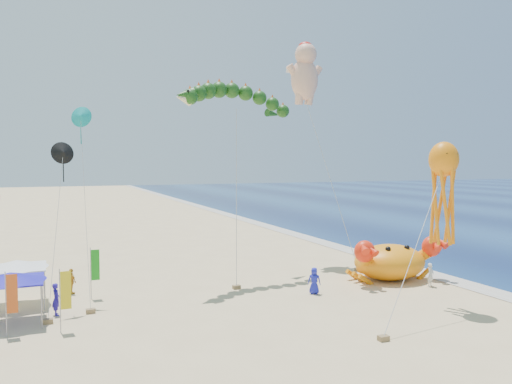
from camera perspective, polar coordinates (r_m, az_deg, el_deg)
ground at (r=32.56m, az=4.70°, el=-11.61°), size 320.00×320.00×0.00m
foam_strip at (r=39.36m, az=20.65°, el=-9.17°), size 320.00×320.00×0.00m
crab_inflatable at (r=37.40m, az=15.13°, el=-7.57°), size 7.17×4.49×3.14m
dragon_kite at (r=36.25m, az=-2.48°, el=10.23°), size 9.84×5.67×13.84m
cherub_kite at (r=43.61m, az=5.62°, el=13.52°), size 3.27×6.77×18.60m
octopus_kite at (r=30.70m, az=20.59°, el=0.73°), size 7.71×4.35×9.62m
canopy_blue at (r=29.29m, az=-26.28°, el=-8.74°), size 3.54×3.54×2.71m
canopy_white at (r=32.72m, az=-25.70°, el=-7.47°), size 3.51×3.51×2.71m
feather_flags at (r=29.34m, az=-23.40°, el=-9.50°), size 6.44×5.89×3.20m
beachgoers at (r=29.36m, az=-15.25°, el=-11.70°), size 28.04×10.96×1.79m
small_kites at (r=30.03m, az=-24.69°, el=0.69°), size 7.57×8.33×11.92m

